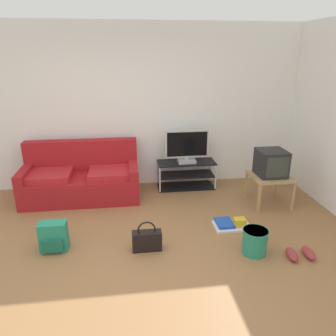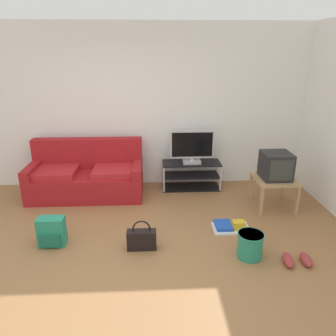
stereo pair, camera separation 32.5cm
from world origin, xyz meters
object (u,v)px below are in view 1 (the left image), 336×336
backpack (54,237)px  handbag (147,240)px  tv_stand (186,174)px  sneakers_pair (300,254)px  crt_tv (271,163)px  flat_tv (187,147)px  floor_tray (232,224)px  couch (82,178)px  side_table (270,179)px  cleaning_bucket (255,241)px

backpack → handbag: 1.10m
tv_stand → handbag: bearing=-113.9°
sneakers_pair → crt_tv: bearing=81.4°
crt_tv → backpack: size_ratio=1.17×
handbag → sneakers_pair: handbag is taller
backpack → handbag: (1.09, -0.14, -0.04)m
crt_tv → flat_tv: bearing=146.4°
tv_stand → floor_tray: 1.49m
couch → backpack: 1.50m
flat_tv → backpack: size_ratio=2.04×
tv_stand → crt_tv: 1.46m
backpack → floor_tray: backpack is taller
side_table → cleaning_bucket: 1.44m
backpack → cleaning_bucket: backpack is taller
tv_stand → flat_tv: bearing=-90.0°
handbag → floor_tray: bearing=18.0°
cleaning_bucket → floor_tray: (-0.07, 0.60, -0.12)m
backpack → handbag: handbag is taller
backpack → sneakers_pair: (2.83, -0.52, -0.13)m
sneakers_pair → side_table: bearing=81.3°
floor_tray → backpack: bearing=-174.0°
couch → floor_tray: size_ratio=3.71×
cleaning_bucket → sneakers_pair: bearing=-17.0°
side_table → floor_tray: side_table is taller
crt_tv → backpack: (-3.05, -0.88, -0.49)m
cleaning_bucket → floor_tray: bearing=96.9°
cleaning_bucket → side_table: bearing=60.1°
handbag → sneakers_pair: (1.74, -0.38, -0.09)m
side_table → backpack: 3.17m
tv_stand → sneakers_pair: bearing=-66.9°
tv_stand → sneakers_pair: size_ratio=2.81×
backpack → side_table: bearing=25.2°
tv_stand → handbag: size_ratio=2.60×
couch → tv_stand: couch is taller
crt_tv → handbag: crt_tv is taller
crt_tv → backpack: crt_tv is taller
backpack → cleaning_bucket: size_ratio=1.20×
flat_tv → crt_tv: (1.15, -0.76, -0.08)m
couch → tv_stand: (1.74, 0.18, -0.09)m
cleaning_bucket → flat_tv: bearing=102.3°
crt_tv → handbag: (-1.95, -1.03, -0.53)m
flat_tv → floor_tray: bearing=-75.5°
tv_stand → crt_tv: size_ratio=2.33×
couch → backpack: bearing=-96.0°
crt_tv → cleaning_bucket: bearing=-119.6°
backpack → crt_tv: bearing=25.4°
cleaning_bucket → backpack: bearing=171.1°
couch → floor_tray: (2.11, -1.25, -0.28)m
flat_tv → crt_tv: bearing=-33.6°
couch → floor_tray: bearing=-30.7°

